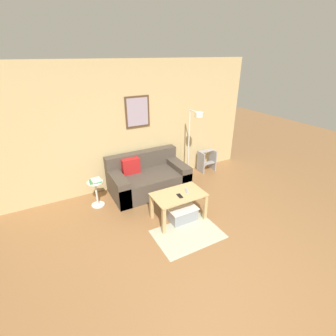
{
  "coord_description": "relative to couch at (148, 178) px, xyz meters",
  "views": [
    {
      "loc": [
        -1.62,
        -1.57,
        2.65
      ],
      "look_at": [
        0.17,
        1.74,
        0.85
      ],
      "focal_mm": 26.0,
      "sensor_mm": 36.0,
      "label": 1
    }
  ],
  "objects": [
    {
      "name": "couch",
      "position": [
        0.0,
        0.0,
        0.0
      ],
      "size": [
        1.56,
        0.88,
        0.77
      ],
      "color": "#4C4238",
      "rests_on": "ground_plane"
    },
    {
      "name": "storage_bin",
      "position": [
        0.1,
        -1.18,
        -0.15
      ],
      "size": [
        0.49,
        0.38,
        0.24
      ],
      "color": "gray",
      "rests_on": "ground_plane"
    },
    {
      "name": "coffee_table",
      "position": [
        0.06,
        -1.15,
        0.12
      ],
      "size": [
        0.88,
        0.54,
        0.5
      ],
      "color": "tan",
      "rests_on": "ground_plane"
    },
    {
      "name": "area_rug",
      "position": [
        -0.02,
        -1.58,
        -0.27
      ],
      "size": [
        1.06,
        0.75,
        0.01
      ],
      "primitive_type": "cube",
      "color": "#B2B79E",
      "rests_on": "ground_plane"
    },
    {
      "name": "floor_lamp",
      "position": [
        1.05,
        -0.08,
        0.8
      ],
      "size": [
        0.21,
        0.51,
        1.58
      ],
      "color": "white",
      "rests_on": "ground_plane"
    },
    {
      "name": "book_stack",
      "position": [
        -1.06,
        -0.06,
        0.26
      ],
      "size": [
        0.22,
        0.2,
        0.04
      ],
      "color": "#387F4C",
      "rests_on": "side_table"
    },
    {
      "name": "ground_plane",
      "position": [
        -0.14,
        -2.56,
        -0.27
      ],
      "size": [
        16.0,
        16.0,
        0.0
      ],
      "primitive_type": "plane",
      "color": "olive"
    },
    {
      "name": "cell_phone",
      "position": [
        0.04,
        -1.21,
        0.23
      ],
      "size": [
        0.08,
        0.15,
        0.01
      ],
      "primitive_type": "cube",
      "rotation": [
        0.0,
        0.0,
        -0.08
      ],
      "color": "black",
      "rests_on": "coffee_table"
    },
    {
      "name": "step_stool",
      "position": [
        1.65,
        0.18,
        -0.0
      ],
      "size": [
        0.38,
        0.29,
        0.5
      ],
      "color": "#99999E",
      "rests_on": "ground_plane"
    },
    {
      "name": "wall_back",
      "position": [
        -0.14,
        0.47,
        1.01
      ],
      "size": [
        5.6,
        0.09,
        2.55
      ],
      "color": "tan",
      "rests_on": "ground_plane"
    },
    {
      "name": "remote_control",
      "position": [
        0.23,
        -1.13,
        0.23
      ],
      "size": [
        0.09,
        0.15,
        0.02
      ],
      "primitive_type": "cube",
      "rotation": [
        0.0,
        0.0,
        -0.39
      ],
      "color": "#99999E",
      "rests_on": "coffee_table"
    },
    {
      "name": "side_table",
      "position": [
        -1.08,
        -0.07,
        0.03
      ],
      "size": [
        0.29,
        0.29,
        0.51
      ],
      "color": "silver",
      "rests_on": "ground_plane"
    }
  ]
}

